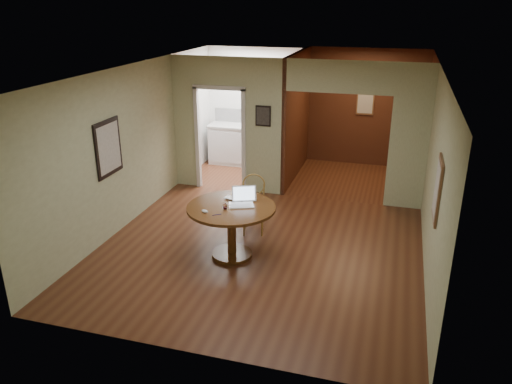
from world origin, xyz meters
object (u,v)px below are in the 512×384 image
(dining_table, at_px, (231,219))
(chair, at_px, (253,200))
(open_laptop, at_px, (242,200))
(closed_laptop, at_px, (233,200))

(dining_table, bearing_deg, chair, 86.39)
(dining_table, bearing_deg, open_laptop, 45.12)
(open_laptop, bearing_deg, chair, 73.36)
(closed_laptop, bearing_deg, dining_table, -68.98)
(dining_table, height_order, chair, chair)
(dining_table, distance_m, open_laptop, 0.34)
(dining_table, relative_size, closed_laptop, 3.95)
(closed_laptop, bearing_deg, open_laptop, -13.73)
(dining_table, xyz_separation_m, open_laptop, (0.13, 0.13, 0.28))
(chair, xyz_separation_m, open_laptop, (0.07, -0.83, 0.35))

